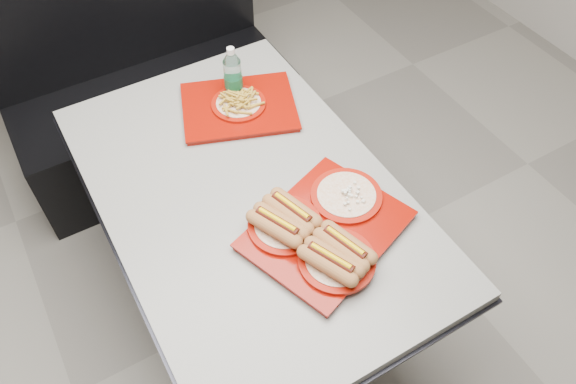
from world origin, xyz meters
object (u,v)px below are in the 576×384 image
diner_table (250,221)px  water_bottle (233,76)px  booth_bench (147,86)px  tray_near (322,229)px  tray_far (239,105)px

diner_table → water_bottle: bearing=68.4°
booth_bench → tray_near: (0.11, -1.37, 0.39)m
diner_table → booth_bench: (0.00, 1.09, -0.18)m
tray_far → water_bottle: 0.11m
booth_bench → water_bottle: (0.17, -0.65, 0.44)m
booth_bench → tray_near: booth_bench is taller
booth_bench → tray_far: booth_bench is taller
booth_bench → tray_far: bearing=-78.1°
diner_table → tray_near: tray_near is taller
tray_far → booth_bench: bearing=101.9°
diner_table → water_bottle: 0.54m
tray_far → water_bottle: bearing=74.9°
diner_table → tray_far: (0.15, 0.36, 0.19)m
tray_far → water_bottle: (0.02, 0.08, 0.07)m
booth_bench → tray_near: 1.43m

